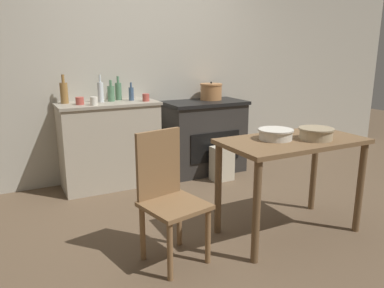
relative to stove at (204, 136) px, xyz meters
name	(u,v)px	position (x,y,z in m)	size (l,w,h in m)	color
ground_plane	(213,220)	(-0.61, -1.28, -0.44)	(14.00, 14.00, 0.00)	brown
wall_back	(147,67)	(-0.61, 0.31, 0.83)	(8.00, 0.07, 2.55)	#B2AD9E
counter_cabinet	(110,144)	(-1.17, 0.02, 0.03)	(1.06, 0.53, 0.93)	#B2A893
stove	(204,136)	(0.00, 0.00, 0.00)	(0.97, 0.58, 0.88)	#2D2B28
work_table	(292,155)	(-0.18, -1.75, 0.22)	(1.14, 0.61, 0.79)	brown
chair	(168,194)	(-1.21, -1.66, 0.05)	(0.48, 0.48, 0.93)	olive
flour_sack	(222,163)	(0.01, -0.40, -0.24)	(0.25, 0.17, 0.40)	beige
stock_pot	(211,92)	(0.13, 0.07, 0.54)	(0.27, 0.27, 0.22)	#B77A47
mixing_bowl_large	(316,133)	(-0.03, -1.84, 0.40)	(0.27, 0.27, 0.09)	tan
mixing_bowl_small	(276,134)	(-0.31, -1.70, 0.40)	(0.28, 0.28, 0.08)	silver
bottle_far_left	(118,91)	(-1.01, 0.17, 0.59)	(0.07, 0.07, 0.26)	#517F5B
bottle_left	(64,92)	(-1.59, 0.15, 0.61)	(0.08, 0.08, 0.30)	olive
bottle_mid_left	(111,93)	(-1.11, 0.09, 0.58)	(0.08, 0.08, 0.23)	#517F5B
bottle_center_left	(131,93)	(-0.89, 0.06, 0.57)	(0.06, 0.06, 0.20)	#3D5675
bottle_center	(101,92)	(-1.23, 0.07, 0.60)	(0.06, 0.06, 0.29)	silver
cup_center_right	(80,101)	(-1.47, -0.02, 0.53)	(0.08, 0.08, 0.08)	#B74C42
cup_mid_right	(94,101)	(-1.35, -0.13, 0.53)	(0.07, 0.07, 0.08)	silver
cup_right	(146,98)	(-0.77, -0.08, 0.53)	(0.07, 0.07, 0.08)	#B74C42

